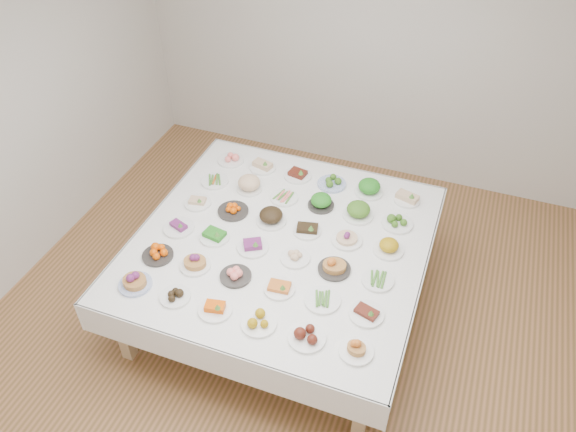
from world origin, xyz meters
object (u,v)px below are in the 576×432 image
(dish_0, at_px, (134,278))
(dish_35, at_px, (407,197))
(display_table, at_px, (281,246))
(dish_18, at_px, (197,201))

(dish_0, bearing_deg, dish_35, 45.02)
(display_table, relative_size, dish_0, 8.79)
(display_table, bearing_deg, dish_0, -134.94)
(display_table, height_order, dish_35, dish_35)
(dish_35, bearing_deg, display_table, -135.03)
(dish_35, bearing_deg, dish_0, -134.98)
(display_table, relative_size, dish_35, 10.18)
(dish_18, height_order, dish_35, dish_35)
(display_table, xyz_separation_m, dish_35, (0.83, 0.83, 0.11))
(dish_0, xyz_separation_m, dish_18, (-0.01, 0.99, -0.04))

